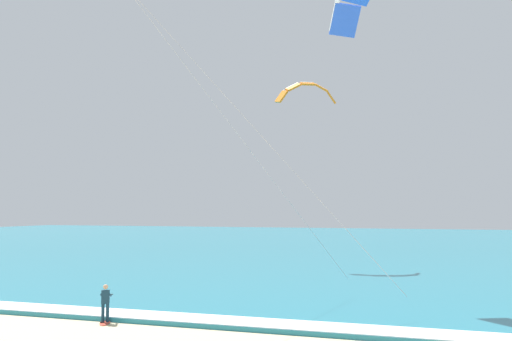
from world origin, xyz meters
name	(u,v)px	position (x,y,z in m)	size (l,w,h in m)	color
sea	(351,243)	(0.00, 72.80, 0.10)	(200.00, 120.00, 0.20)	teal
surf_foam	(149,315)	(0.00, 13.80, 0.22)	(200.00, 1.92, 0.04)	white
surfboard	(105,322)	(-1.49, 12.59, 0.03)	(1.01, 1.45, 0.09)	#E04C38
kitesurfer	(105,301)	(-1.50, 12.61, 0.94)	(0.66, 0.66, 1.69)	#143347
kite_distant	(307,91)	(1.71, 38.18, 15.31)	(5.15, 3.16, 2.00)	orange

